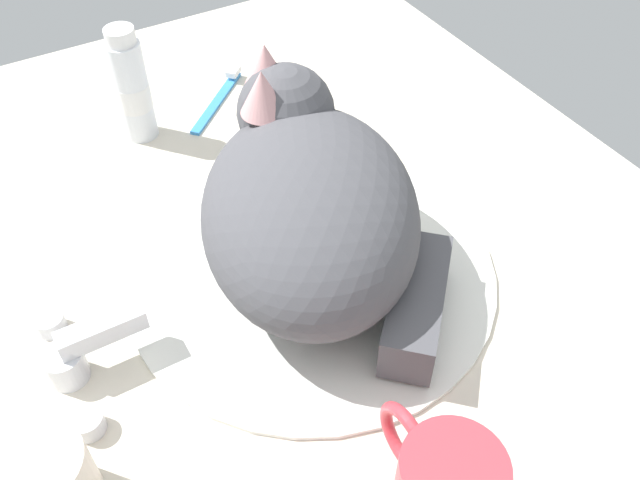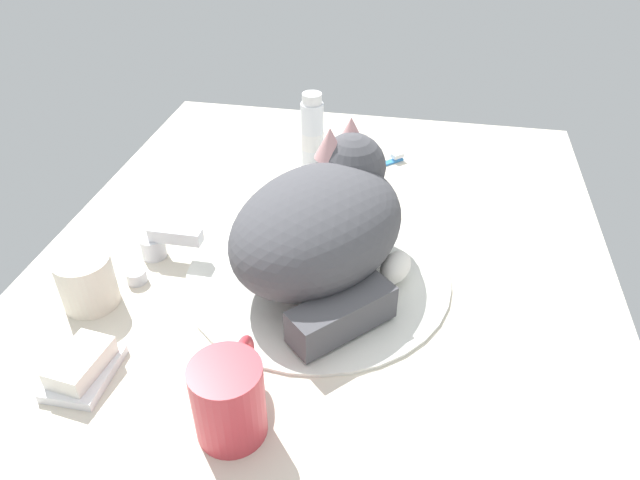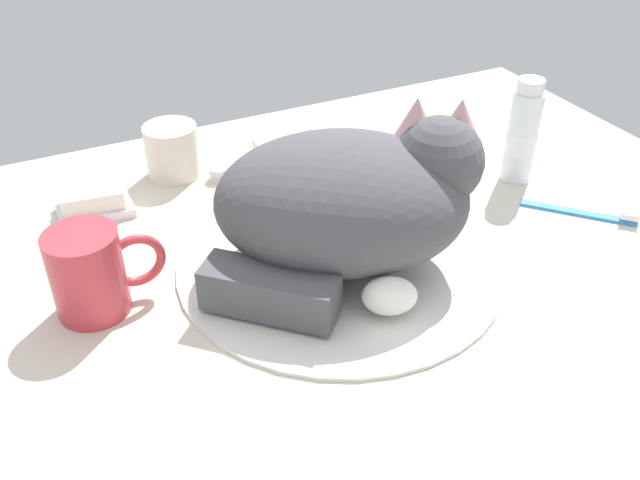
% 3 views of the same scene
% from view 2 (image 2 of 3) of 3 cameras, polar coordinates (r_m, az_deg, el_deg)
% --- Properties ---
extents(ground_plane, '(1.10, 0.83, 0.03)m').
position_cam_2_polar(ground_plane, '(0.83, -0.19, -4.29)').
color(ground_plane, beige).
extents(sink_basin, '(0.37, 0.37, 0.01)m').
position_cam_2_polar(sink_basin, '(0.82, -0.19, -3.24)').
color(sink_basin, silver).
rests_on(sink_basin, ground_plane).
extents(faucet, '(0.15, 0.09, 0.05)m').
position_cam_2_polar(faucet, '(0.87, -15.38, -0.44)').
color(faucet, silver).
rests_on(faucet, ground_plane).
extents(cat, '(0.34, 0.30, 0.18)m').
position_cam_2_polar(cat, '(0.77, 0.36, 1.78)').
color(cat, '#4C4C51').
rests_on(cat, sink_basin).
extents(coffee_mug, '(0.12, 0.07, 0.09)m').
position_cam_2_polar(coffee_mug, '(0.62, -8.83, -15.02)').
color(coffee_mug, '#C63842').
rests_on(coffee_mug, ground_plane).
extents(rinse_cup, '(0.07, 0.07, 0.07)m').
position_cam_2_polar(rinse_cup, '(0.81, -21.86, -3.77)').
color(rinse_cup, silver).
rests_on(rinse_cup, ground_plane).
extents(soap_dish, '(0.09, 0.06, 0.01)m').
position_cam_2_polar(soap_dish, '(0.74, -22.07, -11.95)').
color(soap_dish, white).
rests_on(soap_dish, ground_plane).
extents(soap_bar, '(0.08, 0.06, 0.02)m').
position_cam_2_polar(soap_bar, '(0.72, -22.38, -11.00)').
color(soap_bar, white).
rests_on(soap_bar, soap_dish).
extents(toothpaste_bottle, '(0.04, 0.04, 0.14)m').
position_cam_2_polar(toothpaste_bottle, '(1.05, -0.76, 10.28)').
color(toothpaste_bottle, white).
rests_on(toothpaste_bottle, ground_plane).
extents(toothbrush, '(0.11, 0.11, 0.02)m').
position_cam_2_polar(toothbrush, '(1.08, 5.45, 7.28)').
color(toothbrush, '#388CD8').
rests_on(toothbrush, ground_plane).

